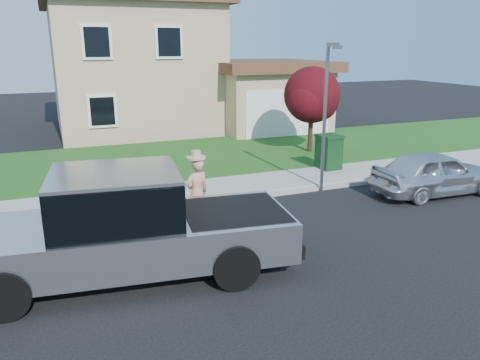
# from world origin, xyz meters

# --- Properties ---
(ground) EXTENTS (80.00, 80.00, 0.00)m
(ground) POSITION_xyz_m (0.00, 0.00, 0.00)
(ground) COLOR black
(ground) RESTS_ON ground
(curb) EXTENTS (40.00, 0.20, 0.12)m
(curb) POSITION_xyz_m (1.00, 2.90, 0.06)
(curb) COLOR gray
(curb) RESTS_ON ground
(sidewalk) EXTENTS (40.00, 2.00, 0.15)m
(sidewalk) POSITION_xyz_m (1.00, 4.00, 0.07)
(sidewalk) COLOR gray
(sidewalk) RESTS_ON ground
(lawn) EXTENTS (40.00, 7.00, 0.10)m
(lawn) POSITION_xyz_m (1.00, 8.50, 0.05)
(lawn) COLOR #164D18
(lawn) RESTS_ON ground
(house) EXTENTS (14.00, 11.30, 6.85)m
(house) POSITION_xyz_m (1.31, 16.38, 3.17)
(house) COLOR tan
(house) RESTS_ON ground
(pickup_truck) EXTENTS (6.92, 3.06, 2.20)m
(pickup_truck) POSITION_xyz_m (-3.22, -0.67, 1.03)
(pickup_truck) COLOR black
(pickup_truck) RESTS_ON ground
(woman) EXTENTS (0.77, 0.62, 2.01)m
(woman) POSITION_xyz_m (-1.15, 1.30, 0.95)
(woman) COLOR tan
(woman) RESTS_ON ground
(sedan) EXTENTS (4.12, 1.82, 1.38)m
(sedan) POSITION_xyz_m (6.50, 1.17, 0.69)
(sedan) COLOR silver
(sedan) RESTS_ON ground
(ornamental_tree) EXTENTS (2.59, 2.34, 3.56)m
(ornamental_tree) POSITION_xyz_m (5.80, 7.58, 2.37)
(ornamental_tree) COLOR black
(ornamental_tree) RESTS_ON lawn
(trash_bin) EXTENTS (0.79, 0.90, 1.23)m
(trash_bin) POSITION_xyz_m (4.83, 4.64, 0.78)
(trash_bin) COLOR #0E3413
(trash_bin) RESTS_ON sidewalk
(street_lamp) EXTENTS (0.23, 0.59, 4.56)m
(street_lamp) POSITION_xyz_m (3.39, 2.70, 2.60)
(street_lamp) COLOR slate
(street_lamp) RESTS_ON ground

